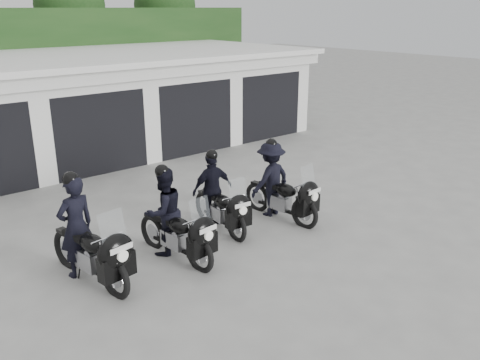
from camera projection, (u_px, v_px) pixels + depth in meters
ground at (229, 239)px, 9.97m from camera, size 80.00×80.00×0.00m
garage_block at (62, 108)px, 15.35m from camera, size 16.40×6.80×2.96m
background_vegetation at (17, 52)px, 18.67m from camera, size 20.00×3.90×5.80m
police_bike_a at (87, 239)px, 8.25m from camera, size 0.84×2.17×1.89m
police_bike_b at (170, 218)px, 9.08m from camera, size 0.85×2.02×1.76m
police_bike_c at (217, 195)px, 10.32m from camera, size 0.96×1.92×1.67m
police_bike_d at (276, 184)px, 10.83m from camera, size 1.10×2.03×1.76m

